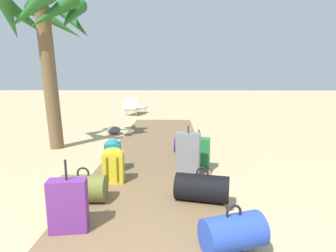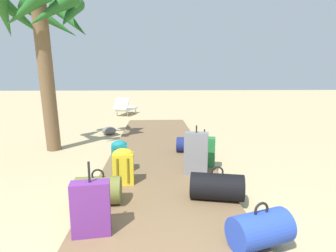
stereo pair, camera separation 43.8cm
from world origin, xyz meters
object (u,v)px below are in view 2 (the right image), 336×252
suitcase_grey (196,154)px  suitcase_purple (91,208)px  suitcase_green (204,152)px  lounge_chair (125,108)px  duffel_bag_navy (191,145)px  duffel_bag_blue (260,229)px  palm_tree_near_left (43,30)px  duffel_bag_black (217,187)px  duffel_bag_olive (99,190)px  backpack_yellow (123,165)px  backpack_teal (120,156)px

suitcase_grey → suitcase_purple: suitcase_grey is taller
suitcase_green → lounge_chair: 7.85m
duffel_bag_navy → lounge_chair: 6.94m
suitcase_green → duffel_bag_blue: bearing=-87.8°
palm_tree_near_left → duffel_bag_navy: bearing=-10.5°
duffel_bag_black → duffel_bag_navy: bearing=90.6°
duffel_bag_olive → duffel_bag_navy: bearing=57.3°
duffel_bag_olive → suitcase_grey: size_ratio=0.69×
suitcase_purple → palm_tree_near_left: palm_tree_near_left is taller
palm_tree_near_left → suitcase_purple: bearing=-64.7°
suitcase_purple → lounge_chair: (-0.63, 9.69, -0.04)m
palm_tree_near_left → lounge_chair: bearing=79.6°
backpack_yellow → suitcase_purple: size_ratio=0.70×
duffel_bag_olive → palm_tree_near_left: bearing=119.3°
backpack_teal → lounge_chair: (-0.69, 7.81, -0.04)m
duffel_bag_olive → backpack_teal: 1.20m
suitcase_green → suitcase_purple: 2.67m
duffel_bag_olive → lounge_chair: bearing=93.6°
duffel_bag_olive → backpack_teal: bearing=83.8°
duffel_bag_black → duffel_bag_blue: (0.18, -1.03, -0.01)m
backpack_teal → lounge_chair: size_ratio=0.34×
duffel_bag_black → backpack_teal: backpack_teal is taller
duffel_bag_black → suitcase_purple: suitcase_purple is taller
backpack_teal → lounge_chair: 7.84m
duffel_bag_black → palm_tree_near_left: palm_tree_near_left is taller
duffel_bag_olive → palm_tree_near_left: size_ratio=0.16×
suitcase_purple → suitcase_green: bearing=54.0°
suitcase_grey → suitcase_green: suitcase_grey is taller
duffel_bag_navy → suitcase_purple: size_ratio=0.86×
suitcase_grey → duffel_bag_blue: size_ratio=1.27×
duffel_bag_black → duffel_bag_blue: duffel_bag_black is taller
backpack_yellow → backpack_teal: 0.53m
duffel_bag_blue → palm_tree_near_left: palm_tree_near_left is taller
lounge_chair → backpack_yellow: bearing=-84.4°
duffel_bag_olive → palm_tree_near_left: 4.19m
backpack_yellow → backpack_teal: (-0.12, 0.51, 0.00)m
suitcase_grey → suitcase_purple: bearing=-128.3°
palm_tree_near_left → suitcase_grey: bearing=-32.4°
backpack_yellow → duffel_bag_navy: (1.28, 1.70, -0.13)m
suitcase_grey → backpack_teal: suitcase_grey is taller
duffel_bag_olive → duffel_bag_navy: duffel_bag_olive is taller
suitcase_grey → duffel_bag_blue: (0.32, -2.00, -0.19)m
duffel_bag_black → backpack_yellow: (-1.30, 0.62, 0.11)m
duffel_bag_black → duffel_bag_navy: (-0.03, 2.33, -0.01)m
suitcase_grey → lounge_chair: 8.23m
backpack_yellow → backpack_teal: size_ratio=0.99×
duffel_bag_blue → backpack_teal: backpack_teal is taller
backpack_yellow → suitcase_grey: suitcase_grey is taller
backpack_teal → backpack_yellow: bearing=-77.1°
duffel_bag_navy → palm_tree_near_left: size_ratio=0.19×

